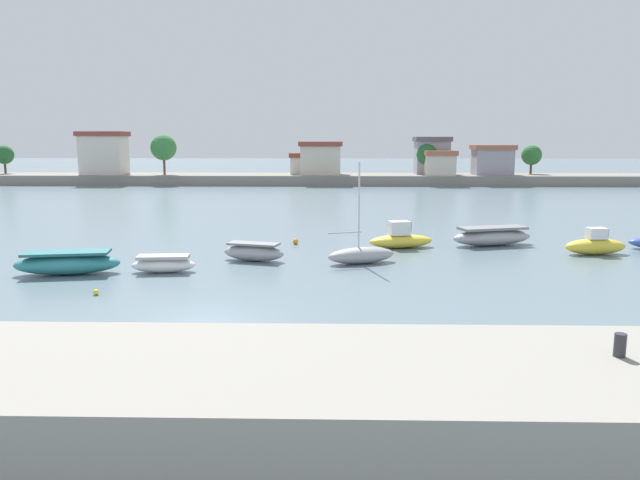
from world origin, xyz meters
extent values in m
plane|color=slate|center=(0.00, 0.00, 0.00)|extent=(400.00, 400.00, 0.00)
cube|color=gray|center=(0.00, -9.17, 1.03)|extent=(91.46, 5.43, 2.06)
cylinder|color=#2D2D33|center=(11.20, -8.70, 2.33)|extent=(0.26, 0.26, 0.52)
ellipsoid|color=teal|center=(-8.73, 8.18, 0.52)|extent=(5.44, 2.60, 1.05)
cube|color=#226367|center=(-8.73, 8.18, 1.11)|extent=(4.36, 2.15, 0.14)
ellipsoid|color=white|center=(-3.95, 8.75, 0.37)|extent=(3.38, 1.49, 0.73)
cube|color=#AFAFAF|center=(-3.95, 8.75, 0.81)|extent=(2.70, 1.24, 0.16)
ellipsoid|color=#9E9EA3|center=(0.32, 11.84, 0.46)|extent=(3.81, 2.11, 0.91)
cube|color=slate|center=(0.32, 11.84, 0.97)|extent=(3.06, 1.74, 0.12)
ellipsoid|color=#9E9EA3|center=(6.39, 11.28, 0.45)|extent=(4.11, 2.54, 0.90)
cylinder|color=silver|center=(6.24, 11.22, 3.25)|extent=(0.10, 0.10, 4.69)
cylinder|color=#B7B7BC|center=(5.47, 10.94, 1.77)|extent=(1.88, 0.75, 0.08)
ellipsoid|color=yellow|center=(9.13, 16.20, 0.42)|extent=(4.36, 2.33, 0.84)
cube|color=silver|center=(9.00, 16.18, 1.28)|extent=(1.43, 1.15, 0.86)
cube|color=black|center=(9.62, 16.31, 1.36)|extent=(0.25, 0.81, 0.61)
ellipsoid|color=#9E9EA3|center=(15.16, 17.26, 0.53)|extent=(5.77, 3.15, 1.05)
cube|color=slate|center=(15.16, 17.26, 1.13)|extent=(4.63, 2.59, 0.16)
ellipsoid|color=yellow|center=(20.53, 14.23, 0.48)|extent=(3.89, 1.80, 0.96)
cube|color=silver|center=(20.54, 14.24, 1.28)|extent=(1.16, 0.89, 0.65)
cube|color=black|center=(21.07, 14.30, 1.35)|extent=(0.16, 0.69, 0.46)
sphere|color=yellow|center=(-5.66, 4.08, 0.13)|extent=(0.26, 0.26, 0.26)
sphere|color=orange|center=(2.34, 17.34, 0.18)|extent=(0.37, 0.37, 0.37)
cube|color=gray|center=(0.00, 71.57, 0.75)|extent=(133.34, 9.24, 1.50)
cube|color=beige|center=(-30.58, 70.86, 4.40)|extent=(6.34, 4.55, 5.80)
cube|color=brown|center=(-30.58, 70.86, 7.66)|extent=(6.97, 5.00, 0.70)
cube|color=beige|center=(0.16, 72.56, 2.78)|extent=(4.02, 4.35, 2.55)
cube|color=brown|center=(0.16, 72.56, 4.40)|extent=(4.43, 4.79, 0.70)
cube|color=beige|center=(2.78, 71.17, 3.65)|extent=(5.98, 5.35, 4.29)
cube|color=brown|center=(2.78, 71.17, 6.14)|extent=(6.58, 5.89, 0.70)
cube|color=#99939E|center=(19.96, 72.73, 4.00)|extent=(5.04, 4.27, 5.00)
cube|color=#565156|center=(19.96, 72.73, 6.86)|extent=(5.54, 4.70, 0.70)
cube|color=beige|center=(20.61, 70.26, 2.99)|extent=(4.27, 5.92, 2.97)
cube|color=#995B42|center=(20.61, 70.26, 4.82)|extent=(4.69, 6.52, 0.70)
cube|color=#99939E|center=(28.85, 70.87, 3.40)|extent=(5.56, 4.26, 3.79)
cube|color=#995B42|center=(28.85, 70.87, 5.64)|extent=(6.12, 4.69, 0.70)
cylinder|color=brown|center=(-47.15, 72.69, 2.38)|extent=(0.36, 0.36, 1.75)
sphere|color=#235B2D|center=(-47.15, 72.69, 4.42)|extent=(2.92, 2.92, 2.92)
cylinder|color=brown|center=(-21.03, 69.90, 2.77)|extent=(0.36, 0.36, 2.54)
sphere|color=#387A3D|center=(-21.03, 69.90, 5.60)|extent=(3.88, 3.88, 3.88)
cylinder|color=brown|center=(18.88, 70.73, 2.42)|extent=(0.36, 0.36, 1.84)
sphere|color=#235B2D|center=(18.88, 70.73, 4.59)|extent=(3.12, 3.12, 3.12)
cylinder|color=brown|center=(35.48, 73.26, 2.34)|extent=(0.36, 0.36, 1.68)
sphere|color=#2D6B33|center=(35.48, 73.26, 4.42)|extent=(3.09, 3.09, 3.09)
camera|label=1|loc=(4.89, -21.52, 6.80)|focal=33.74mm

